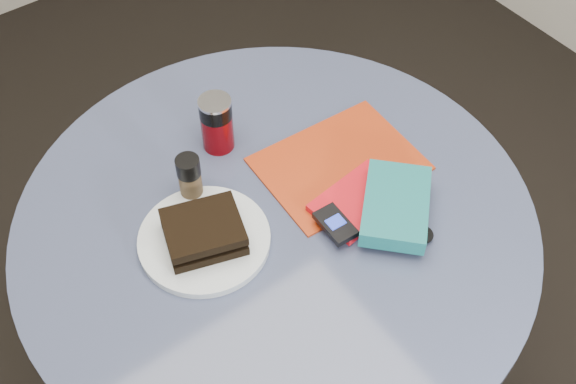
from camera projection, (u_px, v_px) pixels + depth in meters
ground at (279, 384)px, 1.96m from camera, size 4.00×4.00×0.00m
table at (276, 263)px, 1.50m from camera, size 1.00×1.00×0.75m
plate at (204, 240)px, 1.33m from camera, size 0.32×0.32×0.02m
sandwich at (204, 232)px, 1.30m from camera, size 0.17×0.15×0.05m
soda_can at (217, 123)px, 1.44m from camera, size 0.08×0.08×0.12m
pepper_grinder at (190, 178)px, 1.36m from camera, size 0.05×0.05×0.11m
magazine at (339, 164)px, 1.46m from camera, size 0.32×0.25×0.01m
red_book at (359, 201)px, 1.38m from camera, size 0.19×0.13×0.01m
novel at (396, 206)px, 1.34m from camera, size 0.22×0.21×0.04m
mp3_player at (335, 224)px, 1.33m from camera, size 0.05×0.09×0.02m
headphones at (409, 238)px, 1.33m from camera, size 0.10×0.07×0.02m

